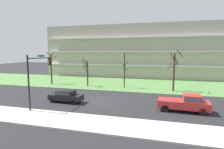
{
  "coord_description": "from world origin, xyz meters",
  "views": [
    {
      "loc": [
        8.0,
        -23.18,
        6.57
      ],
      "look_at": [
        0.09,
        6.0,
        2.87
      ],
      "focal_mm": 29.41,
      "sensor_mm": 36.0,
      "label": 1
    }
  ],
  "objects": [
    {
      "name": "grass_lawn_strip",
      "position": [
        0.0,
        14.0,
        0.04
      ],
      "size": [
        80.0,
        16.0,
        0.08
      ],
      "primitive_type": "cube",
      "color": "#547F42",
      "rests_on": "ground"
    },
    {
      "name": "pickup_red_center_left",
      "position": [
        10.7,
        -2.01,
        1.02
      ],
      "size": [
        5.49,
        2.27,
        1.95
      ],
      "rotation": [
        0.0,
        0.0,
        -0.05
      ],
      "color": "#B22828",
      "rests_on": "ground"
    },
    {
      "name": "apartment_building",
      "position": [
        0.0,
        28.68,
        6.75
      ],
      "size": [
        45.59,
        14.31,
        13.51
      ],
      "color": "#B2A899",
      "rests_on": "ground"
    },
    {
      "name": "tree_right",
      "position": [
        10.01,
        8.66,
        3.6
      ],
      "size": [
        2.44,
        2.41,
        6.96
      ],
      "color": "#423023",
      "rests_on": "ground"
    },
    {
      "name": "traffic_signal_mast",
      "position": [
        -5.87,
        -5.19,
        4.24
      ],
      "size": [
        0.9,
        4.34,
        6.28
      ],
      "color": "black",
      "rests_on": "ground"
    },
    {
      "name": "sidewalk_curb_near",
      "position": [
        0.0,
        -8.0,
        0.07
      ],
      "size": [
        80.0,
        4.0,
        0.15
      ],
      "primitive_type": "cube",
      "color": "#BCB7AD",
      "rests_on": "ground"
    },
    {
      "name": "sedan_black_near_left",
      "position": [
        -4.02,
        -2.0,
        0.87
      ],
      "size": [
        4.48,
        2.0,
        1.57
      ],
      "rotation": [
        0.0,
        0.0,
        -0.05
      ],
      "color": "black",
      "rests_on": "ground"
    },
    {
      "name": "ground",
      "position": [
        0.0,
        0.0,
        0.0
      ],
      "size": [
        160.0,
        160.0,
        0.0
      ],
      "primitive_type": "plane",
      "color": "#232326"
    },
    {
      "name": "tree_left",
      "position": [
        -5.77,
        9.14,
        2.94
      ],
      "size": [
        1.72,
        1.73,
        5.46
      ],
      "color": "#423023",
      "rests_on": "ground"
    },
    {
      "name": "tree_center",
      "position": [
        1.51,
        9.48,
        3.27
      ],
      "size": [
        1.18,
        1.2,
        6.38
      ],
      "color": "#423023",
      "rests_on": "ground"
    },
    {
      "name": "tree_far_left",
      "position": [
        -13.75,
        9.59,
        3.43
      ],
      "size": [
        1.86,
        1.92,
        6.59
      ],
      "color": "#4C3828",
      "rests_on": "ground"
    }
  ]
}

